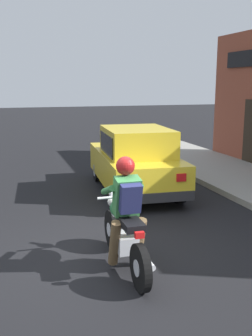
{
  "coord_description": "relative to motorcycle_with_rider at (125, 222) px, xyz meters",
  "views": [
    {
      "loc": [
        -1.3,
        -5.32,
        2.58
      ],
      "look_at": [
        0.98,
        1.9,
        0.95
      ],
      "focal_mm": 42.0,
      "sensor_mm": 36.0,
      "label": 1
    }
  ],
  "objects": [
    {
      "name": "ground_plane",
      "position": [
        -0.26,
        0.34,
        -0.68
      ],
      "size": [
        80.0,
        80.0,
        0.0
      ],
      "primitive_type": "plane",
      "color": "black"
    },
    {
      "name": "motorcycle_with_rider",
      "position": [
        0.0,
        0.0,
        0.0
      ],
      "size": [
        0.56,
        2.02,
        1.62
      ],
      "color": "black",
      "rests_on": "ground"
    },
    {
      "name": "car_hatchback",
      "position": [
        1.44,
        3.81,
        0.09
      ],
      "size": [
        1.94,
        3.9,
        1.57
      ],
      "color": "black",
      "rests_on": "ground"
    }
  ]
}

